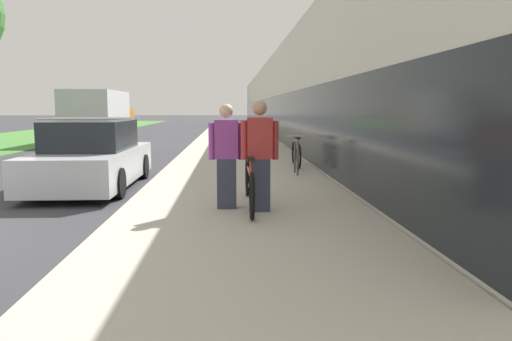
{
  "coord_description": "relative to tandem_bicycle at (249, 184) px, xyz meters",
  "views": [
    {
      "loc": [
        4.86,
        -6.27,
        1.74
      ],
      "look_at": [
        5.77,
        11.71,
        -0.53
      ],
      "focal_mm": 35.0,
      "sensor_mm": 36.0,
      "label": 1
    }
  ],
  "objects": [
    {
      "name": "tandem_bicycle",
      "position": [
        0.0,
        0.0,
        0.0
      ],
      "size": [
        0.52,
        2.74,
        0.9
      ],
      "color": "black",
      "rests_on": "sidewalk_slab"
    },
    {
      "name": "moving_truck",
      "position": [
        -6.89,
        17.34,
        0.81
      ],
      "size": [
        2.37,
        6.46,
        2.56
      ],
      "color": "orange",
      "rests_on": "ground"
    },
    {
      "name": "person_bystander",
      "position": [
        -0.37,
        -0.09,
        0.47
      ],
      "size": [
        0.58,
        0.23,
        1.7
      ],
      "color": "#33384C",
      "rests_on": "sidewalk_slab"
    },
    {
      "name": "person_rider",
      "position": [
        0.15,
        -0.35,
        0.49
      ],
      "size": [
        0.59,
        0.23,
        1.75
      ],
      "color": "#33384C",
      "rests_on": "sidewalk_slab"
    },
    {
      "name": "storefront_facade",
      "position": [
        7.0,
        27.1,
        1.83
      ],
      "size": [
        10.01,
        70.0,
        4.66
      ],
      "color": "silver",
      "rests_on": "ground"
    },
    {
      "name": "sidewalk_slab",
      "position": [
        -0.08,
        19.1,
        -0.44
      ],
      "size": [
        4.1,
        70.0,
        0.11
      ],
      "color": "#BCB5A5",
      "rests_on": "ground"
    },
    {
      "name": "bike_rack_hoop",
      "position": [
        1.32,
        4.05,
        0.13
      ],
      "size": [
        0.05,
        0.6,
        0.84
      ],
      "color": "#4C4C51",
      "rests_on": "sidewalk_slab"
    },
    {
      "name": "parked_sedan_curbside",
      "position": [
        -3.32,
        2.8,
        0.17
      ],
      "size": [
        1.92,
        4.61,
        1.53
      ],
      "color": "silver",
      "rests_on": "ground"
    },
    {
      "name": "lawn_strip",
      "position": [
        -12.27,
        23.1,
        -0.48
      ],
      "size": [
        7.35,
        70.0,
        0.03
      ],
      "color": "#478438",
      "rests_on": "ground"
    },
    {
      "name": "cruiser_bike_nearest",
      "position": [
        1.53,
        5.64,
        -0.02
      ],
      "size": [
        0.52,
        1.71,
        0.85
      ],
      "color": "black",
      "rests_on": "sidewalk_slab"
    }
  ]
}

